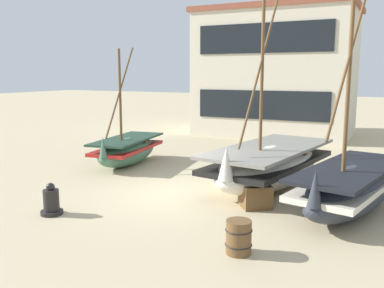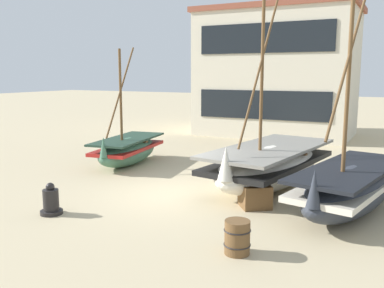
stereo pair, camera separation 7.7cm
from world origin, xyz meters
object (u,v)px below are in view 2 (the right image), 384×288
fishing_boat_near_left (128,150)px  cargo_crate (255,196)px  fishing_boat_centre_large (269,165)px  fishing_boat_far_right (349,187)px  harbor_building_main (277,72)px  capstan_winch (51,202)px  wooden_barrel (237,237)px

fishing_boat_near_left → cargo_crate: (6.32, -2.91, -0.28)m
fishing_boat_centre_large → fishing_boat_far_right: size_ratio=1.09×
fishing_boat_far_right → fishing_boat_centre_large: bearing=150.3°
fishing_boat_far_right → harbor_building_main: bearing=113.6°
fishing_boat_far_right → capstan_winch: bearing=-152.1°
fishing_boat_near_left → fishing_boat_far_right: fishing_boat_far_right is taller
fishing_boat_far_right → capstan_winch: size_ratio=7.24×
fishing_boat_centre_large → fishing_boat_far_right: bearing=-29.7°
fishing_boat_centre_large → fishing_boat_near_left: bearing=172.9°
wooden_barrel → harbor_building_main: bearing=103.6°
capstan_winch → harbor_building_main: size_ratio=0.09×
fishing_boat_near_left → fishing_boat_far_right: bearing=-14.5°
fishing_boat_far_right → wooden_barrel: (-1.69, -3.72, -0.33)m
fishing_boat_near_left → cargo_crate: bearing=-24.7°
wooden_barrel → cargo_crate: bearing=102.2°
fishing_boat_centre_large → fishing_boat_far_right: fishing_boat_centre_large is taller
fishing_boat_near_left → capstan_winch: size_ratio=5.54×
fishing_boat_centre_large → capstan_winch: fishing_boat_centre_large is taller
harbor_building_main → capstan_winch: bearing=-93.7°
fishing_boat_near_left → harbor_building_main: size_ratio=0.52×
cargo_crate → wooden_barrel: bearing=-77.8°
fishing_boat_near_left → fishing_boat_far_right: (8.67, -2.25, 0.08)m
cargo_crate → harbor_building_main: harbor_building_main is taller
fishing_boat_far_right → cargo_crate: bearing=-164.1°
fishing_boat_near_left → harbor_building_main: harbor_building_main is taller
fishing_boat_far_right → fishing_boat_near_left: bearing=165.5°
fishing_boat_centre_large → wooden_barrel: 5.32m
capstan_winch → cargo_crate: bearing=33.2°
fishing_boat_centre_large → cargo_crate: fishing_boat_centre_large is taller
fishing_boat_far_right → capstan_winch: 7.79m
fishing_boat_near_left → fishing_boat_centre_large: bearing=-7.1°
fishing_boat_far_right → harbor_building_main: 14.79m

